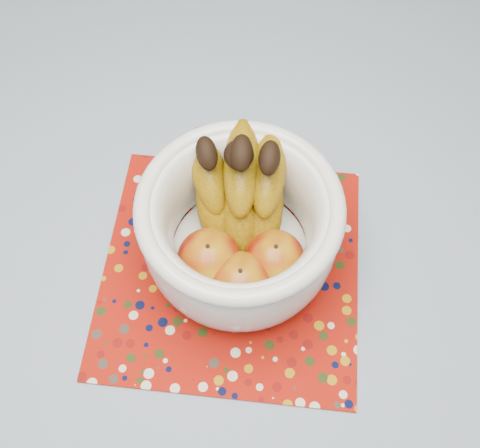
# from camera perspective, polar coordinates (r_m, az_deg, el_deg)

# --- Properties ---
(table) EXTENTS (1.20, 1.20, 0.75)m
(table) POSITION_cam_1_polar(r_m,az_deg,el_deg) (0.87, -3.84, -5.72)
(table) COLOR brown
(table) RESTS_ON ground
(tablecloth) EXTENTS (1.32, 1.32, 0.01)m
(tablecloth) POSITION_cam_1_polar(r_m,az_deg,el_deg) (0.79, -4.19, -3.46)
(tablecloth) COLOR slate
(tablecloth) RESTS_ON table
(placemat) EXTENTS (0.36, 0.36, 0.00)m
(placemat) POSITION_cam_1_polar(r_m,az_deg,el_deg) (0.78, -0.92, -4.56)
(placemat) COLOR #971108
(placemat) RESTS_ON tablecloth
(fruit_bowl) EXTENTS (0.25, 0.26, 0.20)m
(fruit_bowl) POSITION_cam_1_polar(r_m,az_deg,el_deg) (0.71, -0.11, 0.36)
(fruit_bowl) COLOR white
(fruit_bowl) RESTS_ON placemat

